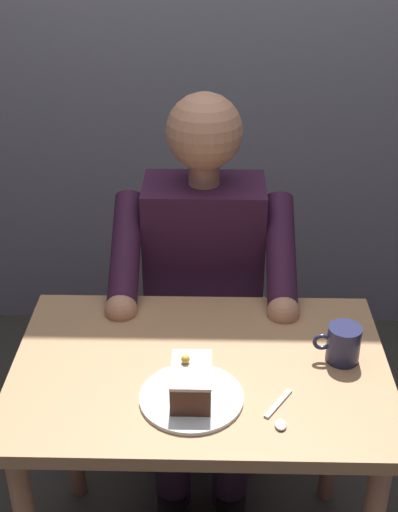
# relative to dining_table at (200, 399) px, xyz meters

# --- Properties ---
(dining_table) EXTENTS (0.92, 0.62, 0.72)m
(dining_table) POSITION_rel_dining_table_xyz_m (0.00, 0.00, 0.00)
(dining_table) COLOR #AA7D54
(dining_table) RESTS_ON ground
(chair) EXTENTS (0.42, 0.42, 0.92)m
(chair) POSITION_rel_dining_table_xyz_m (0.00, -0.62, -0.10)
(chair) COLOR #988945
(chair) RESTS_ON ground
(seated_person) EXTENTS (0.53, 0.58, 1.24)m
(seated_person) POSITION_rel_dining_table_xyz_m (0.00, -0.44, 0.05)
(seated_person) COLOR #32152F
(seated_person) RESTS_ON ground
(dessert_plate) EXTENTS (0.24, 0.24, 0.01)m
(dessert_plate) POSITION_rel_dining_table_xyz_m (0.02, 0.12, 0.11)
(dessert_plate) COLOR white
(dessert_plate) RESTS_ON dining_table
(cake_slice) EXTENTS (0.09, 0.14, 0.10)m
(cake_slice) POSITION_rel_dining_table_xyz_m (0.02, 0.12, 0.16)
(cake_slice) COLOR #573223
(cake_slice) RESTS_ON dessert_plate
(coffee_cup) EXTENTS (0.12, 0.08, 0.10)m
(coffee_cup) POSITION_rel_dining_table_xyz_m (-0.35, -0.03, 0.16)
(coffee_cup) COLOR #222547
(coffee_cup) RESTS_ON dining_table
(dessert_spoon) EXTENTS (0.07, 0.14, 0.01)m
(dessert_spoon) POSITION_rel_dining_table_xyz_m (-0.18, 0.18, 0.11)
(dessert_spoon) COLOR silver
(dessert_spoon) RESTS_ON dining_table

